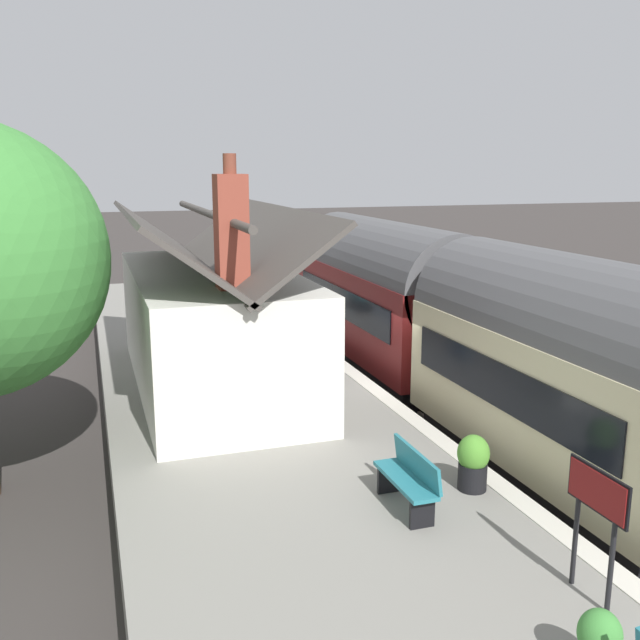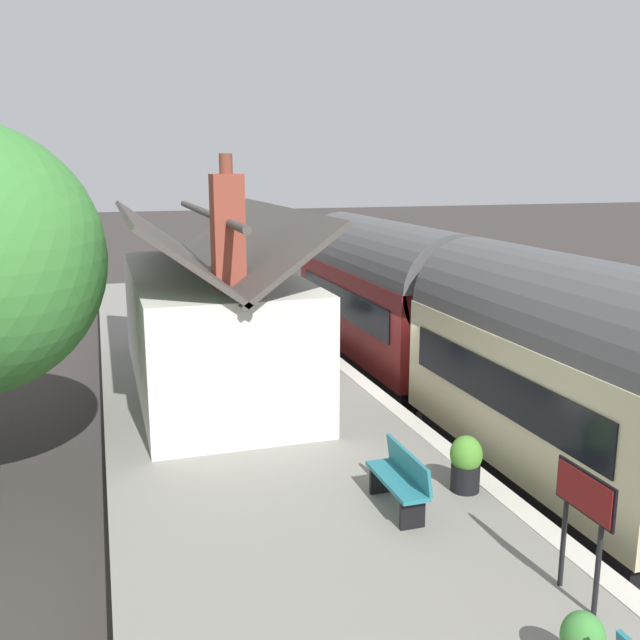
% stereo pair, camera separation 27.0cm
% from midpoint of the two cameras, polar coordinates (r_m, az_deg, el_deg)
% --- Properties ---
extents(ground_plane, '(160.00, 160.00, 0.00)m').
position_cam_midpoint_polar(ground_plane, '(16.93, 7.71, -7.81)').
color(ground_plane, '#383330').
extents(platform, '(32.00, 5.86, 0.98)m').
position_cam_midpoint_polar(platform, '(15.58, -5.57, -7.66)').
color(platform, gray).
rests_on(platform, ground).
extents(platform_edge_coping, '(32.00, 0.36, 0.02)m').
position_cam_midpoint_polar(platform_edge_coping, '(16.17, 4.00, -5.02)').
color(platform_edge_coping, beige).
rests_on(platform_edge_coping, platform).
extents(rail_near, '(52.00, 0.08, 0.14)m').
position_cam_midpoint_polar(rail_near, '(17.63, 12.53, -6.93)').
color(rail_near, gray).
rests_on(rail_near, ground).
extents(rail_far, '(52.00, 0.08, 0.14)m').
position_cam_midpoint_polar(rail_far, '(16.98, 8.27, -7.51)').
color(rail_far, gray).
rests_on(rail_far, ground).
extents(train, '(15.69, 2.73, 4.32)m').
position_cam_midpoint_polar(train, '(16.66, 10.80, -0.32)').
color(train, black).
rests_on(train, ground).
extents(station_building, '(8.42, 3.57, 5.05)m').
position_cam_midpoint_polar(station_building, '(15.78, -8.29, -0.20)').
color(station_building, silver).
rests_on(station_building, platform).
extents(bench_platform_end, '(1.40, 0.43, 0.88)m').
position_cam_midpoint_polar(bench_platform_end, '(10.38, 7.27, -12.56)').
color(bench_platform_end, '#26727F').
rests_on(bench_platform_end, platform).
extents(bench_mid_platform, '(1.41, 0.46, 0.88)m').
position_cam_midpoint_polar(bench_mid_platform, '(22.84, -6.33, 1.31)').
color(bench_mid_platform, '#26727F').
rests_on(bench_mid_platform, platform).
extents(planter_by_door, '(0.35, 0.35, 0.60)m').
position_cam_midpoint_polar(planter_by_door, '(25.13, -10.01, 1.80)').
color(planter_by_door, gray).
rests_on(planter_by_door, platform).
extents(planter_edge_near, '(0.49, 0.49, 0.87)m').
position_cam_midpoint_polar(planter_edge_near, '(11.11, 12.39, -11.20)').
color(planter_edge_near, black).
rests_on(planter_edge_near, platform).
extents(planter_edge_far, '(0.72, 0.72, 0.93)m').
position_cam_midpoint_polar(planter_edge_far, '(26.40, -11.04, 2.65)').
color(planter_edge_far, '#9E5138').
rests_on(planter_edge_far, platform).
extents(station_sign_board, '(0.96, 0.06, 1.57)m').
position_cam_midpoint_polar(station_sign_board, '(8.60, 21.44, -13.64)').
color(station_sign_board, black).
rests_on(station_sign_board, platform).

